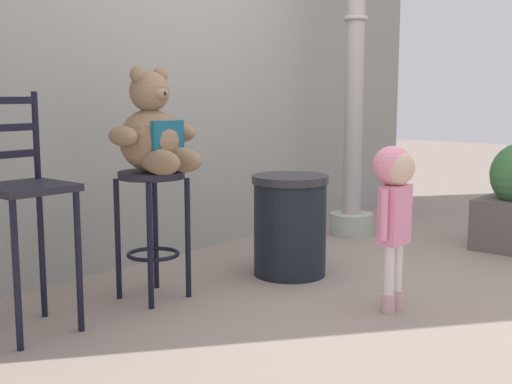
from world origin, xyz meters
The scene contains 7 objects.
ground_plane centered at (0.00, 0.00, 0.00)m, with size 24.00×24.00×0.00m, color gray.
bar_stool_with_teddy centered at (-0.88, 0.93, 0.52)m, with size 0.38×0.38×0.74m.
teddy_bear centered at (-0.88, 0.90, 0.95)m, with size 0.55×0.49×0.58m.
child_walking centered at (-0.19, -0.22, 0.65)m, with size 0.29×0.23×0.90m.
trash_bin centered at (0.02, 0.64, 0.33)m, with size 0.50×0.50×0.65m.
lamppost centered at (1.34, 1.01, 1.23)m, with size 0.36×0.36×3.07m.
bar_chair_empty centered at (-1.65, 0.98, 0.66)m, with size 0.39×0.39×1.18m.
Camera 1 is at (-3.31, -1.94, 1.18)m, focal length 46.42 mm.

